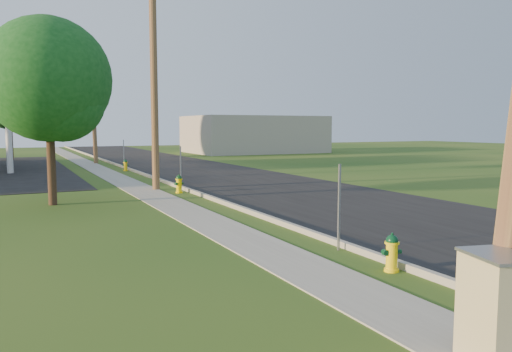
% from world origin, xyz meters
% --- Properties ---
extents(ground_plane, '(140.00, 140.00, 0.00)m').
position_xyz_m(ground_plane, '(0.00, 0.00, 0.00)').
color(ground_plane, '#1F4614').
rests_on(ground_plane, ground).
extents(road, '(8.00, 120.00, 0.02)m').
position_xyz_m(road, '(4.50, 10.00, 0.01)').
color(road, black).
rests_on(road, ground).
extents(curb, '(0.15, 120.00, 0.15)m').
position_xyz_m(curb, '(0.50, 10.00, 0.07)').
color(curb, '#99978C').
rests_on(curb, ground).
extents(sidewalk, '(1.50, 120.00, 0.03)m').
position_xyz_m(sidewalk, '(-1.25, 10.00, 0.01)').
color(sidewalk, gray).
rests_on(sidewalk, ground).
extents(utility_pole_mid, '(1.40, 0.32, 9.80)m').
position_xyz_m(utility_pole_mid, '(-0.60, 17.00, 4.95)').
color(utility_pole_mid, brown).
rests_on(utility_pole_mid, ground).
extents(utility_pole_far, '(1.40, 0.32, 9.50)m').
position_xyz_m(utility_pole_far, '(-0.60, 35.00, 4.80)').
color(utility_pole_far, brown).
rests_on(utility_pole_far, ground).
extents(sign_post_near, '(0.05, 0.04, 2.00)m').
position_xyz_m(sign_post_near, '(0.25, 4.20, 1.00)').
color(sign_post_near, gray).
rests_on(sign_post_near, ground).
extents(sign_post_mid, '(0.05, 0.04, 2.00)m').
position_xyz_m(sign_post_mid, '(0.25, 16.00, 1.00)').
color(sign_post_mid, gray).
rests_on(sign_post_mid, ground).
extents(sign_post_far, '(0.05, 0.04, 2.00)m').
position_xyz_m(sign_post_far, '(0.25, 28.20, 1.00)').
color(sign_post_far, gray).
rests_on(sign_post_far, ground).
extents(price_pylon, '(0.34, 2.04, 6.85)m').
position_xyz_m(price_pylon, '(-4.50, 22.50, 5.43)').
color(price_pylon, gray).
rests_on(price_pylon, ground).
extents(distant_building, '(14.00, 10.00, 4.00)m').
position_xyz_m(distant_building, '(18.00, 45.00, 2.00)').
color(distant_building, '#9F968A').
rests_on(distant_building, ground).
extents(tree_verge, '(4.46, 4.46, 6.76)m').
position_xyz_m(tree_verge, '(-5.04, 14.30, 4.35)').
color(tree_verge, '#322316').
rests_on(tree_verge, ground).
extents(tree_lot, '(5.07, 5.07, 7.68)m').
position_xyz_m(tree_lot, '(-6.25, 42.36, 4.95)').
color(tree_lot, '#322316').
rests_on(tree_lot, ground).
extents(hydrant_near, '(0.40, 0.36, 0.77)m').
position_xyz_m(hydrant_near, '(0.18, 2.34, 0.38)').
color(hydrant_near, yellow).
rests_on(hydrant_near, ground).
extents(hydrant_mid, '(0.42, 0.37, 0.81)m').
position_xyz_m(hydrant_mid, '(-0.00, 15.47, 0.39)').
color(hydrant_mid, '#FDD903').
rests_on(hydrant_mid, ground).
extents(hydrant_far, '(0.39, 0.35, 0.76)m').
position_xyz_m(hydrant_far, '(0.18, 27.39, 0.37)').
color(hydrant_far, yellow).
rests_on(hydrant_far, ground).
extents(utility_cabinet, '(0.80, 0.93, 1.38)m').
position_xyz_m(utility_cabinet, '(-1.43, -1.26, 0.69)').
color(utility_cabinet, tan).
rests_on(utility_cabinet, ground).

